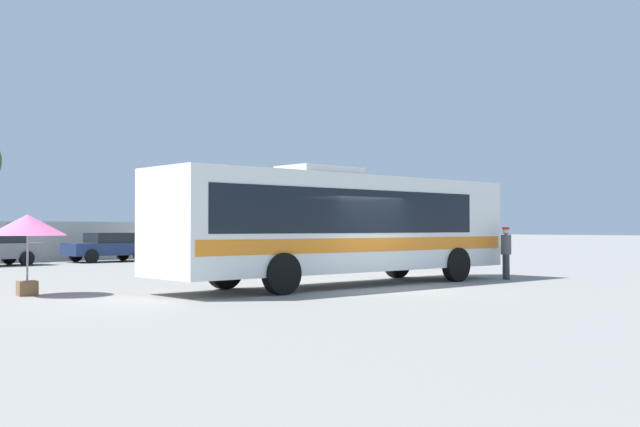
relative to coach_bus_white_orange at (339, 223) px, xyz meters
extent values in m
plane|color=gray|center=(-0.04, 8.44, -1.80)|extent=(300.00, 300.00, 0.00)
cube|color=beige|center=(-0.04, 21.20, -0.81)|extent=(80.00, 0.30, 1.97)
cube|color=white|center=(0.13, -0.01, -0.02)|extent=(11.90, 3.03, 2.68)
cube|color=black|center=(-0.46, 0.02, 0.30)|extent=(9.78, 2.97, 1.18)
cube|color=orange|center=(0.13, -0.01, -0.61)|extent=(11.66, 3.05, 0.37)
cube|color=#19212D|center=(6.04, -0.25, 0.46)|extent=(0.13, 2.29, 1.39)
cube|color=orange|center=(6.05, -0.25, -1.04)|extent=(0.16, 2.50, 0.64)
cube|color=#B2B2B2|center=(-0.75, 0.03, 1.44)|extent=(2.26, 1.49, 0.24)
cylinder|color=black|center=(3.84, 1.07, -1.28)|extent=(1.05, 0.34, 1.04)
cylinder|color=black|center=(3.74, -1.38, -1.28)|extent=(1.05, 0.34, 1.04)
cylinder|color=black|center=(-3.06, 1.35, -1.28)|extent=(1.05, 0.34, 1.04)
cylinder|color=black|center=(-3.16, -1.10, -1.28)|extent=(1.05, 0.34, 1.04)
cylinder|color=#38383D|center=(5.67, -1.89, -1.40)|extent=(0.15, 0.15, 0.80)
cylinder|color=#38383D|center=(5.59, -2.02, -1.40)|extent=(0.15, 0.15, 0.80)
cylinder|color=#4C4C51|center=(5.63, -1.95, -0.68)|extent=(0.45, 0.45, 0.63)
sphere|color=beige|center=(5.63, -1.95, -0.26)|extent=(0.22, 0.22, 0.22)
cylinder|color=red|center=(5.63, -1.95, -0.16)|extent=(0.23, 0.23, 0.07)
cylinder|color=gray|center=(-7.74, 3.07, -0.83)|extent=(0.05, 0.05, 1.93)
cone|color=pink|center=(-7.74, 3.07, -0.08)|extent=(1.87, 1.87, 0.51)
cube|color=brown|center=(-7.74, 3.07, -1.62)|extent=(0.51, 0.51, 0.36)
cylinder|color=black|center=(-1.65, 17.41, -1.48)|extent=(0.65, 0.25, 0.64)
cylinder|color=black|center=(-1.73, 19.17, -1.48)|extent=(0.65, 0.25, 0.64)
cube|color=navy|center=(2.86, 18.56, -1.18)|extent=(4.11, 1.95, 0.60)
cube|color=black|center=(3.06, 18.56, -0.63)|extent=(2.29, 1.74, 0.49)
cylinder|color=black|center=(1.57, 17.73, -1.48)|extent=(0.65, 0.24, 0.64)
cylinder|color=black|center=(1.64, 19.49, -1.48)|extent=(0.65, 0.24, 0.64)
cylinder|color=black|center=(4.08, 17.64, -1.48)|extent=(0.65, 0.24, 0.64)
cylinder|color=black|center=(4.14, 19.40, -1.48)|extent=(0.65, 0.24, 0.64)
camera|label=1|loc=(-15.50, -15.10, -0.15)|focal=42.47mm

